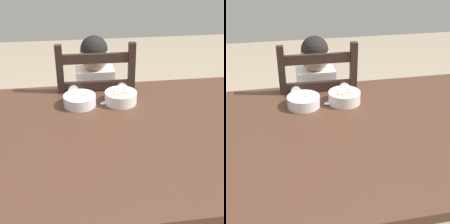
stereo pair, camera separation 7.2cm
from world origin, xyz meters
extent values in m
cube|color=#4E3123|center=(0.00, 0.00, 0.68)|extent=(1.55, 1.02, 0.04)
cylinder|color=#4E3123|center=(0.70, 0.44, 0.33)|extent=(0.07, 0.07, 0.66)
cube|color=black|center=(-0.07, 0.61, 0.44)|extent=(0.43, 0.43, 0.02)
cube|color=black|center=(0.13, 0.80, 0.22)|extent=(0.04, 0.04, 0.43)
cube|color=black|center=(-0.25, 0.81, 0.22)|extent=(0.04, 0.04, 0.43)
cube|color=black|center=(0.12, 0.42, 0.22)|extent=(0.04, 0.04, 0.43)
cube|color=black|center=(-0.26, 0.43, 0.22)|extent=(0.04, 0.04, 0.43)
cube|color=black|center=(0.12, 0.42, 0.71)|extent=(0.04, 0.04, 0.51)
cube|color=black|center=(-0.26, 0.43, 0.71)|extent=(0.04, 0.04, 0.51)
cube|color=black|center=(-0.07, 0.42, 0.89)|extent=(0.36, 0.03, 0.05)
cube|color=black|center=(-0.07, 0.42, 0.73)|extent=(0.36, 0.03, 0.05)
cube|color=white|center=(-0.07, 0.58, 0.61)|extent=(0.22, 0.14, 0.32)
sphere|color=#D4AD89|center=(-0.07, 0.58, 0.85)|extent=(0.17, 0.17, 0.17)
sphere|color=black|center=(-0.07, 0.58, 0.89)|extent=(0.16, 0.16, 0.16)
cylinder|color=#3F4C72|center=(-0.12, 0.46, 0.23)|extent=(0.07, 0.07, 0.45)
cylinder|color=#3F4C72|center=(-0.01, 0.46, 0.23)|extent=(0.07, 0.07, 0.45)
cylinder|color=white|center=(-0.20, 0.48, 0.69)|extent=(0.06, 0.24, 0.13)
cylinder|color=white|center=(0.06, 0.48, 0.69)|extent=(0.06, 0.24, 0.13)
cylinder|color=white|center=(-0.17, 0.26, 0.73)|extent=(0.16, 0.16, 0.05)
cylinder|color=white|center=(-0.17, 0.26, 0.71)|extent=(0.07, 0.07, 0.01)
cylinder|color=#549C3D|center=(-0.17, 0.26, 0.74)|extent=(0.13, 0.13, 0.03)
sphere|color=#5E9E3F|center=(-0.16, 0.28, 0.75)|extent=(0.01, 0.01, 0.01)
sphere|color=#4A903F|center=(-0.15, 0.25, 0.75)|extent=(0.01, 0.01, 0.01)
sphere|color=#529842|center=(-0.15, 0.26, 0.75)|extent=(0.01, 0.01, 0.01)
sphere|color=#57953D|center=(-0.15, 0.23, 0.75)|extent=(0.01, 0.01, 0.01)
sphere|color=#4F9E45|center=(-0.16, 0.26, 0.75)|extent=(0.01, 0.01, 0.01)
cylinder|color=white|center=(0.04, 0.26, 0.73)|extent=(0.16, 0.16, 0.06)
cylinder|color=white|center=(0.04, 0.26, 0.71)|extent=(0.07, 0.07, 0.01)
cylinder|color=orange|center=(0.04, 0.26, 0.74)|extent=(0.13, 0.13, 0.03)
cube|color=orange|center=(0.00, 0.27, 0.76)|extent=(0.02, 0.02, 0.01)
cube|color=orange|center=(0.02, 0.23, 0.76)|extent=(0.01, 0.01, 0.01)
cube|color=orange|center=(0.00, 0.24, 0.76)|extent=(0.02, 0.02, 0.01)
cube|color=orange|center=(0.04, 0.26, 0.76)|extent=(0.02, 0.02, 0.01)
cube|color=orange|center=(0.06, 0.25, 0.76)|extent=(0.01, 0.01, 0.01)
cube|color=orange|center=(0.06, 0.28, 0.76)|extent=(0.02, 0.02, 0.01)
cube|color=silver|center=(0.02, 0.28, 0.71)|extent=(0.09, 0.04, 0.00)
ellipsoid|color=silver|center=(-0.05, 0.26, 0.71)|extent=(0.05, 0.04, 0.01)
camera|label=1|loc=(-0.20, -1.11, 1.41)|focal=49.27mm
camera|label=2|loc=(-0.27, -1.09, 1.41)|focal=49.27mm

